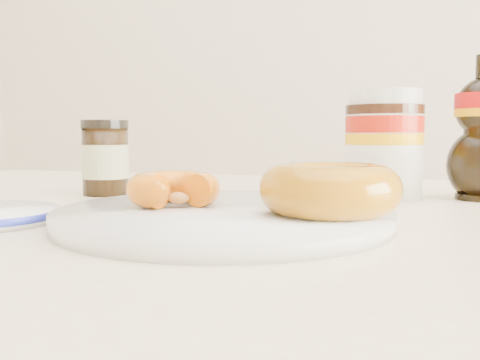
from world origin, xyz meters
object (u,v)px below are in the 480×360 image
(plate, at_px, (224,216))
(dark_jar, at_px, (105,158))
(donut_whole, at_px, (330,189))
(dining_table, at_px, (286,294))
(nutella_jar, at_px, (384,140))
(donut_bitten, at_px, (174,189))

(plate, xyz_separation_m, dark_jar, (-0.22, 0.17, 0.04))
(plate, height_order, donut_whole, donut_whole)
(dining_table, height_order, nutella_jar, nutella_jar)
(donut_bitten, xyz_separation_m, nutella_jar, (0.18, 0.23, 0.04))
(donut_whole, bearing_deg, dining_table, 120.35)
(donut_whole, distance_m, dark_jar, 0.36)
(donut_bitten, relative_size, dark_jar, 0.88)
(donut_whole, relative_size, nutella_jar, 0.87)
(dining_table, bearing_deg, plate, -114.87)
(dining_table, relative_size, plate, 4.79)
(donut_whole, xyz_separation_m, nutella_jar, (0.03, 0.25, 0.04))
(dining_table, xyz_separation_m, donut_bitten, (-0.09, -0.08, 0.11))
(dining_table, xyz_separation_m, dark_jar, (-0.26, 0.09, 0.13))
(dining_table, bearing_deg, nutella_jar, 60.13)
(plate, bearing_deg, dark_jar, 141.68)
(nutella_jar, relative_size, dark_jar, 1.37)
(dark_jar, bearing_deg, donut_whole, -30.02)
(plate, bearing_deg, dining_table, 65.13)
(nutella_jar, distance_m, dark_jar, 0.35)
(donut_bitten, bearing_deg, donut_whole, 8.51)
(dining_table, distance_m, nutella_jar, 0.23)
(donut_bitten, distance_m, donut_whole, 0.14)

